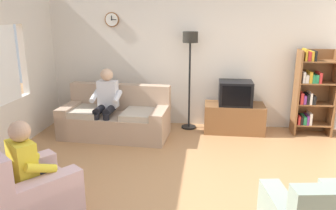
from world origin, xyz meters
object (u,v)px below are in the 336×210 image
(tv_stand, at_px, (234,118))
(floor_lamp, at_px, (190,54))
(person_in_left_armchair, at_px, (32,165))
(couch, at_px, (116,119))
(armchair_near_window, at_px, (27,194))
(person_on_couch, at_px, (106,100))
(tv, at_px, (235,93))
(bookshelf, at_px, (312,91))

(tv_stand, relative_size, floor_lamp, 0.59)
(tv_stand, relative_size, person_in_left_armchair, 0.98)
(couch, xyz_separation_m, armchair_near_window, (-0.25, -2.60, -0.02))
(tv_stand, bearing_deg, person_in_left_armchair, -127.99)
(person_on_couch, bearing_deg, tv, 13.91)
(bookshelf, distance_m, floor_lamp, 2.31)
(tv_stand, bearing_deg, armchair_near_window, -127.99)
(tv_stand, bearing_deg, tv, -90.00)
(person_on_couch, bearing_deg, floor_lamp, 25.75)
(bookshelf, distance_m, armchair_near_window, 4.93)
(tv_stand, bearing_deg, couch, -167.46)
(tv, xyz_separation_m, person_in_left_armchair, (-2.35, -2.98, -0.15))
(tv, bearing_deg, floor_lamp, 171.77)
(bookshelf, relative_size, person_in_left_armchair, 1.41)
(couch, relative_size, person_on_couch, 1.57)
(tv, height_order, person_in_left_armchair, person_in_left_armchair)
(person_on_couch, bearing_deg, person_in_left_armchair, -91.60)
(person_on_couch, height_order, person_in_left_armchair, person_on_couch)
(tv_stand, height_order, person_in_left_armchair, person_in_left_armchair)
(couch, xyz_separation_m, tv_stand, (2.15, 0.48, -0.05))
(armchair_near_window, height_order, person_on_couch, person_on_couch)
(couch, relative_size, tv_stand, 1.77)
(couch, bearing_deg, floor_lamp, 23.98)
(couch, relative_size, armchair_near_window, 1.64)
(tv_stand, distance_m, armchair_near_window, 3.90)
(floor_lamp, bearing_deg, tv, -8.23)
(tv, relative_size, person_in_left_armchair, 0.54)
(tv_stand, relative_size, bookshelf, 0.70)
(tv_stand, xyz_separation_m, person_in_left_armchair, (-2.35, -3.00, 0.34))
(floor_lamp, xyz_separation_m, person_in_left_armchair, (-1.49, -3.10, -0.85))
(couch, height_order, floor_lamp, floor_lamp)
(armchair_near_window, xyz_separation_m, person_in_left_armchair, (0.05, 0.07, 0.32))
(tv_stand, distance_m, person_on_couch, 2.39)
(bookshelf, distance_m, person_on_couch, 3.71)
(person_in_left_armchair, bearing_deg, tv, 51.78)
(couch, bearing_deg, person_on_couch, -139.15)
(floor_lamp, height_order, armchair_near_window, floor_lamp)
(tv, xyz_separation_m, bookshelf, (1.37, 0.09, 0.05))
(tv_stand, height_order, armchair_near_window, armchair_near_window)
(couch, relative_size, bookshelf, 1.24)
(tv, bearing_deg, armchair_near_window, -128.22)
(tv_stand, height_order, tv, tv)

